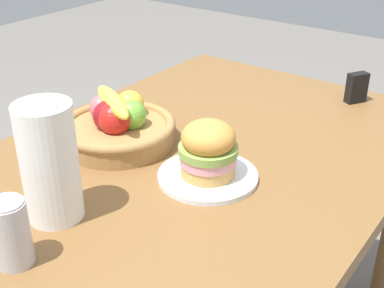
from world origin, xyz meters
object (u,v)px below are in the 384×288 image
at_px(napkin_holder, 357,88).
at_px(sandwich, 208,149).
at_px(soda_can, 11,233).
at_px(paper_towel_roll, 49,163).
at_px(fruit_basket, 118,125).
at_px(plate, 208,176).

bearing_deg(napkin_holder, sandwich, -158.19).
height_order(soda_can, paper_towel_roll, paper_towel_roll).
xyz_separation_m(sandwich, fruit_basket, (0.01, 0.28, -0.03)).
bearing_deg(paper_towel_roll, soda_can, -159.26).
relative_size(sandwich, paper_towel_roll, 0.55).
bearing_deg(fruit_basket, paper_towel_roll, -158.73).
bearing_deg(plate, napkin_holder, -9.59).
relative_size(soda_can, fruit_basket, 0.43).
bearing_deg(soda_can, napkin_holder, -11.63).
distance_m(soda_can, paper_towel_roll, 0.16).
bearing_deg(napkin_holder, plate, -158.19).
distance_m(plate, sandwich, 0.07).
relative_size(sandwich, fruit_basket, 0.45).
xyz_separation_m(sandwich, soda_can, (-0.43, 0.11, -0.01)).
bearing_deg(paper_towel_roll, napkin_holder, -16.31).
bearing_deg(paper_towel_roll, fruit_basket, 21.27).
height_order(plate, napkin_holder, napkin_holder).
xyz_separation_m(plate, napkin_holder, (0.62, -0.11, 0.04)).
xyz_separation_m(plate, soda_can, (-0.43, 0.11, 0.06)).
relative_size(plate, fruit_basket, 0.78).
relative_size(soda_can, paper_towel_roll, 0.53).
height_order(sandwich, napkin_holder, sandwich).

